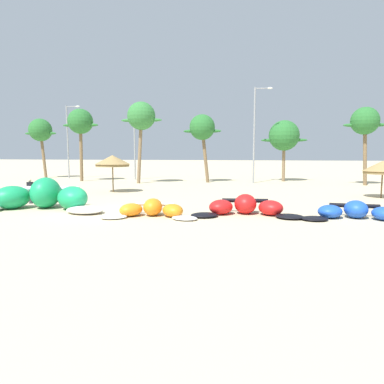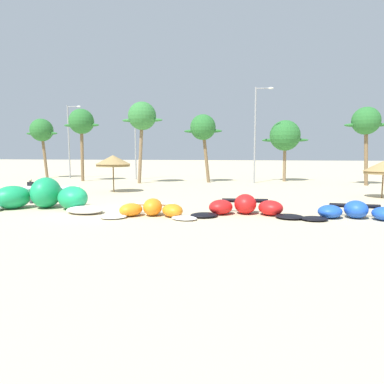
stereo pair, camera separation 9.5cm
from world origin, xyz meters
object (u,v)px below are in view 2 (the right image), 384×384
at_px(lamppost_west_center, 136,139).
at_px(palm_right_of_gap, 366,122).
at_px(kite_left_of_center, 152,210).
at_px(person_near_kites, 31,191).
at_px(kite_right_of_center, 357,212).
at_px(palm_center_left, 203,128).
at_px(palm_left, 81,123).
at_px(kite_left, 43,197).
at_px(lamppost_west, 70,138).
at_px(beach_umbrella_near_van, 113,161).
at_px(kite_center, 246,207).
at_px(lamppost_east_center, 256,130).
at_px(palm_center_right, 285,136).
at_px(palm_leftmost, 42,131).
at_px(beach_umbrella_middle, 384,167).
at_px(palm_left_of_gap, 142,117).

bearing_deg(lamppost_west_center, palm_right_of_gap, -8.61).
bearing_deg(palm_right_of_gap, kite_left_of_center, -128.99).
bearing_deg(person_near_kites, kite_right_of_center, -7.13).
bearing_deg(palm_right_of_gap, palm_center_left, 176.38).
height_order(kite_right_of_center, person_near_kites, person_near_kites).
distance_m(person_near_kites, palm_left, 19.01).
height_order(kite_left, lamppost_west, lamppost_west).
height_order(beach_umbrella_near_van, person_near_kites, beach_umbrella_near_van).
bearing_deg(kite_center, kite_left, 179.76).
relative_size(kite_left, lamppost_east_center, 0.84).
distance_m(palm_left, palm_right_of_gap, 30.44).
xyz_separation_m(kite_center, kite_right_of_center, (5.52, -0.39, -0.06)).
xyz_separation_m(kite_left_of_center, lamppost_west, (-17.60, 24.51, 4.80)).
height_order(palm_center_right, palm_right_of_gap, palm_right_of_gap).
bearing_deg(kite_right_of_center, palm_left, 140.94).
relative_size(person_near_kites, palm_center_left, 0.22).
relative_size(kite_left_of_center, lamppost_west, 0.56).
bearing_deg(lamppost_west, palm_center_left, -10.50).
bearing_deg(beach_umbrella_near_van, kite_right_of_center, -29.72).
distance_m(lamppost_west, lamppost_east_center, 23.53).
xyz_separation_m(palm_left, palm_center_right, (23.01, 3.36, -1.53)).
distance_m(palm_leftmost, palm_center_right, 30.43).
bearing_deg(lamppost_east_center, palm_left, -178.66).
bearing_deg(palm_center_left, kite_left_of_center, -89.75).
relative_size(kite_left_of_center, beach_umbrella_middle, 1.89).
bearing_deg(palm_center_left, kite_center, -76.16).
xyz_separation_m(palm_left, palm_center_left, (13.97, 0.55, -0.76)).
height_order(beach_umbrella_near_van, lamppost_west_center, lamppost_west_center).
xyz_separation_m(palm_left, lamppost_east_center, (19.74, 0.46, -1.05)).
height_order(person_near_kites, palm_center_left, palm_center_left).
distance_m(palm_center_right, lamppost_east_center, 4.40).
distance_m(kite_left, lamppost_east_center, 24.07).
height_order(palm_left_of_gap, palm_center_left, palm_left_of_gap).
distance_m(beach_umbrella_near_van, palm_left_of_gap, 9.66).
height_order(palm_center_left, palm_right_of_gap, palm_right_of_gap).
bearing_deg(palm_center_left, beach_umbrella_near_van, -119.29).
bearing_deg(person_near_kites, lamppost_east_center, 50.36).
xyz_separation_m(beach_umbrella_near_van, lamppost_west, (-11.39, 14.15, 2.52)).
xyz_separation_m(palm_center_left, palm_right_of_gap, (16.46, -1.04, 0.36)).
xyz_separation_m(beach_umbrella_middle, lamppost_east_center, (-8.90, 11.38, 3.40)).
bearing_deg(palm_right_of_gap, beach_umbrella_near_van, -156.40).
relative_size(person_near_kites, lamppost_east_center, 0.16).
height_order(kite_left, palm_center_left, palm_center_left).
xyz_separation_m(palm_right_of_gap, lamppost_west_center, (-25.03, 3.79, -1.42)).
bearing_deg(kite_center, palm_right_of_gap, 58.63).
distance_m(kite_left, beach_umbrella_middle, 23.25).
xyz_separation_m(beach_umbrella_near_van, palm_leftmost, (-15.25, 14.17, 3.45)).
height_order(person_near_kites, palm_leftmost, palm_leftmost).
bearing_deg(palm_left, kite_right_of_center, -39.06).
distance_m(kite_left_of_center, lamppost_east_center, 22.56).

